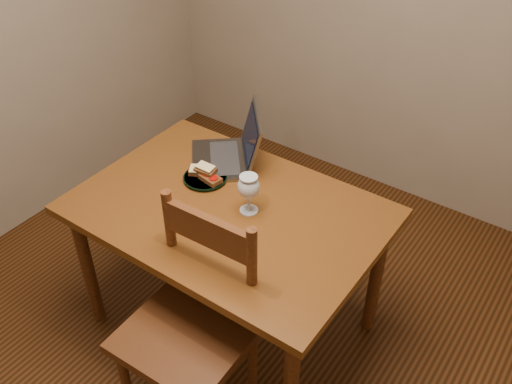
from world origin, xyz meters
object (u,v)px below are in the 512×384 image
Objects in this scene: milk_glass at (249,194)px; plate at (205,178)px; laptop at (233,149)px; chair at (189,321)px; table at (229,223)px.

plate is at bearing 167.25° from milk_glass.
laptop reaches higher than plate.
laptop reaches higher than chair.
table is 0.25m from plate.
plate is at bearing -44.25° from laptop.
table is 0.49m from chair.
chair is at bearing -71.64° from table.
milk_glass is 0.39× the size of laptop.
laptop is (0.01, 0.20, 0.06)m from plate.
plate is 0.43× the size of laptop.
milk_glass is 0.39m from laptop.
chair is at bearing -57.03° from plate.
plate is (-0.21, 0.10, 0.09)m from table.
chair reaches higher than milk_glass.
milk_glass is at bearing 6.13° from laptop.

